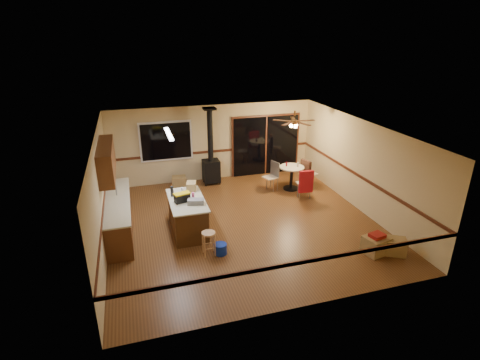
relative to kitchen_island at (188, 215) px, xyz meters
name	(u,v)px	position (x,y,z in m)	size (l,w,h in m)	color
floor	(243,223)	(1.50, 0.00, -0.45)	(7.00, 7.00, 0.00)	brown
ceiling	(243,130)	(1.50, 0.00, 2.15)	(7.00, 7.00, 0.00)	silver
wall_back	(213,143)	(1.50, 3.50, 0.85)	(7.00, 7.00, 0.00)	tan
wall_front	(301,249)	(1.50, -3.50, 0.85)	(7.00, 7.00, 0.00)	tan
wall_left	(101,194)	(-2.00, 0.00, 0.85)	(7.00, 7.00, 0.00)	tan
wall_right	(361,166)	(5.00, 0.00, 0.85)	(7.00, 7.00, 0.00)	tan
chair_rail	(243,189)	(1.50, 0.00, 0.55)	(7.00, 7.00, 0.08)	#4A2112
window	(166,141)	(-0.10, 3.45, 1.05)	(1.72, 0.10, 1.32)	black
sliding_door	(266,146)	(3.40, 3.45, 0.60)	(2.52, 0.10, 2.10)	black
lower_cabinets	(119,216)	(-1.70, 0.50, -0.02)	(0.60, 3.00, 0.86)	#593016
countertop	(117,200)	(-1.70, 0.50, 0.43)	(0.64, 3.04, 0.04)	#BEB593
upper_cabinets	(106,160)	(-1.83, 0.70, 1.45)	(0.35, 2.00, 0.80)	#593016
kitchen_island	(188,215)	(0.00, 0.00, 0.00)	(0.88, 1.68, 0.90)	#472911
wood_stove	(211,163)	(1.30, 3.05, 0.28)	(0.55, 0.50, 2.52)	black
ceiling_fan	(294,123)	(3.71, 1.82, 1.76)	(0.24, 0.24, 0.55)	brown
fluorescent_strip	(169,134)	(-0.30, 0.30, 2.11)	(0.10, 1.20, 0.04)	white
toolbox_grey	(196,201)	(0.18, -0.30, 0.51)	(0.40, 0.22, 0.12)	slate
toolbox_black	(182,198)	(-0.12, -0.09, 0.55)	(0.37, 0.20, 0.21)	black
toolbox_yellow_lid	(182,194)	(-0.12, -0.09, 0.67)	(0.40, 0.21, 0.03)	gold
box_on_island	(191,186)	(0.23, 0.58, 0.56)	(0.25, 0.33, 0.22)	olive
bottle_dark	(172,191)	(-0.32, 0.32, 0.58)	(0.08, 0.08, 0.27)	black
bottle_pink	(193,196)	(0.15, -0.09, 0.56)	(0.07, 0.07, 0.22)	#D84C8C
bottle_white	(182,190)	(-0.04, 0.43, 0.53)	(0.06, 0.06, 0.17)	white
bar_stool	(209,243)	(0.29, -1.23, -0.16)	(0.32, 0.32, 0.58)	tan
blue_bucket	(220,249)	(0.55, -1.28, -0.33)	(0.30, 0.30, 0.25)	#0B27A3
dining_table	(291,174)	(3.71, 1.82, 0.07)	(0.80, 0.80, 0.78)	black
glass_red	(286,164)	(3.56, 1.92, 0.40)	(0.05, 0.05, 0.15)	#590C14
glass_cream	(298,165)	(3.89, 1.77, 0.40)	(0.06, 0.06, 0.14)	beige
chair_left	(273,173)	(3.11, 1.96, 0.14)	(0.52, 0.51, 0.51)	tan
chair_near	(306,181)	(3.79, 0.94, 0.14)	(0.47, 0.50, 0.70)	tan
chair_right	(306,170)	(4.23, 1.83, 0.14)	(0.55, 0.52, 0.70)	tan
box_under_window	(179,182)	(0.19, 3.05, -0.27)	(0.45, 0.36, 0.36)	olive
box_corner_a	(376,245)	(4.06, -2.28, -0.24)	(0.55, 0.46, 0.42)	olive
box_corner_b	(395,246)	(4.48, -2.44, -0.27)	(0.46, 0.40, 0.38)	olive
box_small_red	(377,235)	(4.06, -2.28, 0.01)	(0.32, 0.27, 0.09)	maroon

